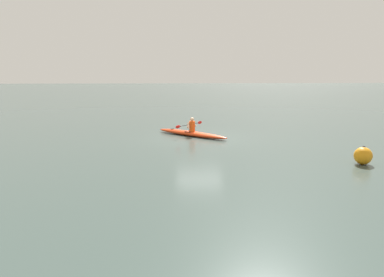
# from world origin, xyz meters

# --- Properties ---
(ground_plane) EXTENTS (160.00, 160.00, 0.00)m
(ground_plane) POSITION_xyz_m (0.00, 0.00, 0.00)
(ground_plane) COLOR #384742
(kayak) EXTENTS (4.00, 3.54, 0.27)m
(kayak) POSITION_xyz_m (0.41, -0.57, 0.14)
(kayak) COLOR red
(kayak) RESTS_ON ground
(kayaker) EXTENTS (1.59, 1.85, 0.79)m
(kayaker) POSITION_xyz_m (0.39, -0.56, 0.61)
(kayaker) COLOR #E04C14
(kayaker) RESTS_ON kayak
(mooring_buoy_white_far) EXTENTS (0.69, 0.69, 0.73)m
(mooring_buoy_white_far) POSITION_xyz_m (-6.03, 5.89, 0.35)
(mooring_buoy_white_far) COLOR orange
(mooring_buoy_white_far) RESTS_ON ground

